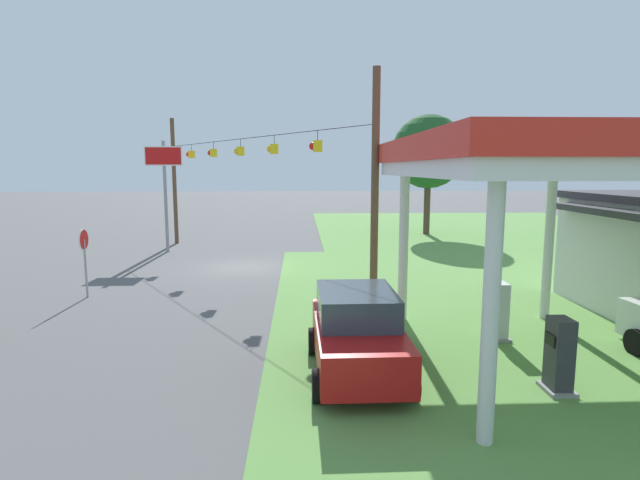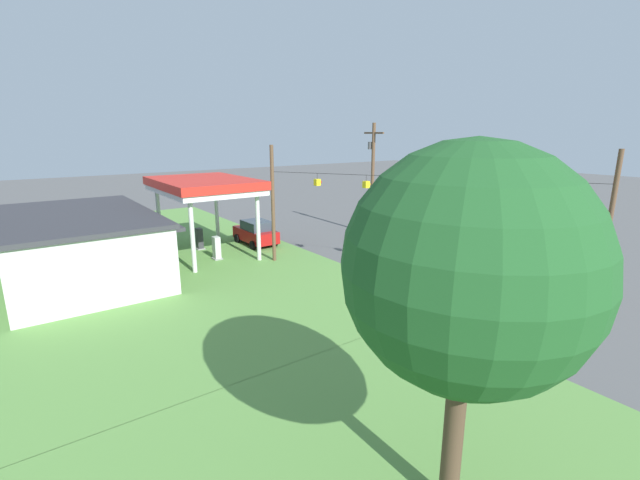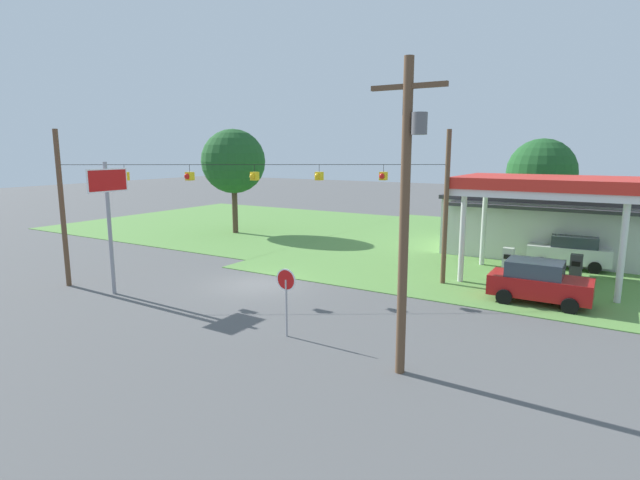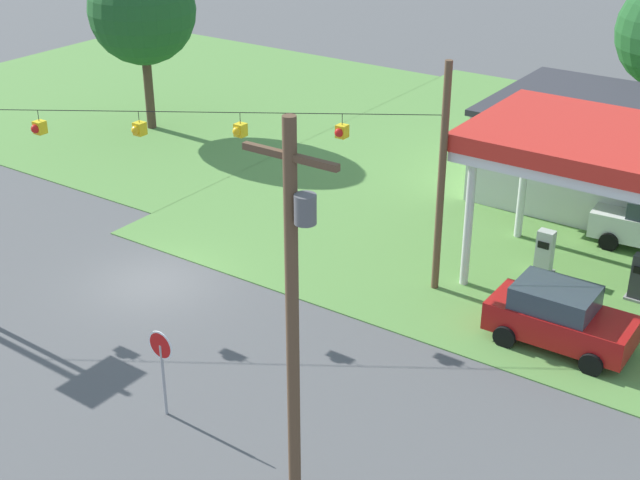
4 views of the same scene
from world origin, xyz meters
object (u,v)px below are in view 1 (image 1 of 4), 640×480
(stop_sign_roadside, at_px, (84,248))
(tree_west_verge, at_px, (429,152))
(stop_sign_overhead, at_px, (164,174))
(gas_station_canopy, at_px, (535,160))
(fuel_pump_near, at_px, (498,313))
(fuel_pump_far, at_px, (559,358))
(car_at_pumps_front, at_px, (357,332))

(stop_sign_roadside, height_order, tree_west_verge, tree_west_verge)
(stop_sign_roadside, bearing_deg, stop_sign_overhead, -1.51)
(gas_station_canopy, bearing_deg, tree_west_verge, 171.33)
(fuel_pump_near, bearing_deg, stop_sign_overhead, -139.76)
(fuel_pump_near, relative_size, tree_west_verge, 0.19)
(fuel_pump_far, height_order, stop_sign_overhead, stop_sign_overhead)
(stop_sign_overhead, bearing_deg, fuel_pump_far, 34.92)
(car_at_pumps_front, bearing_deg, gas_station_canopy, 95.74)
(fuel_pump_near, bearing_deg, fuel_pump_far, 0.00)
(car_at_pumps_front, distance_m, stop_sign_roadside, 11.47)
(fuel_pump_near, xyz_separation_m, stop_sign_overhead, (-15.05, -12.74, 3.55))
(fuel_pump_near, distance_m, fuel_pump_far, 3.19)
(stop_sign_roadside, bearing_deg, gas_station_canopy, -117.14)
(gas_station_canopy, relative_size, tree_west_verge, 1.00)
(gas_station_canopy, xyz_separation_m, stop_sign_overhead, (-16.65, -12.74, -0.49))
(car_at_pumps_front, bearing_deg, tree_west_verge, 161.70)
(fuel_pump_far, relative_size, stop_sign_overhead, 0.26)
(tree_west_verge, bearing_deg, stop_sign_overhead, -67.57)
(car_at_pumps_front, xyz_separation_m, tree_west_verge, (-23.83, 7.61, 4.78))
(car_at_pumps_front, height_order, stop_sign_overhead, stop_sign_overhead)
(gas_station_canopy, relative_size, stop_sign_roadside, 3.32)
(stop_sign_overhead, bearing_deg, car_at_pumps_front, 26.96)
(car_at_pumps_front, distance_m, stop_sign_overhead, 19.47)
(car_at_pumps_front, distance_m, tree_west_verge, 25.46)
(fuel_pump_near, height_order, fuel_pump_far, same)
(stop_sign_roadside, bearing_deg, fuel_pump_near, -111.30)
(stop_sign_roadside, xyz_separation_m, tree_west_verge, (-16.71, 16.57, 3.93))
(gas_station_canopy, distance_m, tree_west_verge, 23.67)
(gas_station_canopy, bearing_deg, fuel_pump_far, -0.06)
(car_at_pumps_front, xyz_separation_m, stop_sign_roadside, (-7.11, -8.96, 0.85))
(stop_sign_roadside, bearing_deg, tree_west_verge, -44.75)
(stop_sign_overhead, bearing_deg, gas_station_canopy, 37.42)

